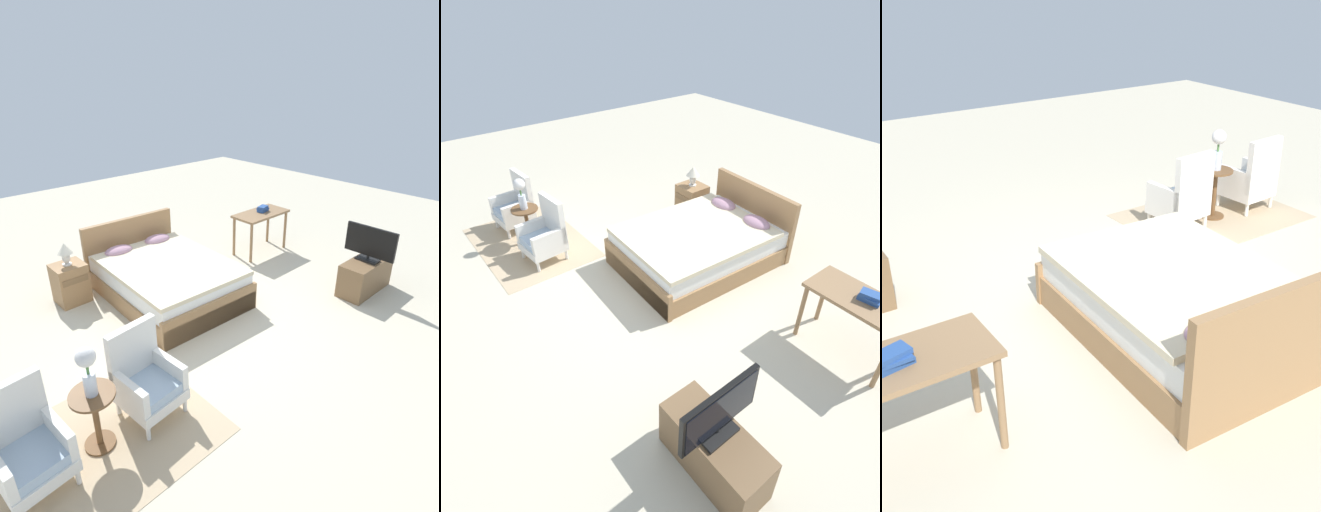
# 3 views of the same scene
# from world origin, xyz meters

# --- Properties ---
(ground_plane) EXTENTS (16.00, 16.00, 0.00)m
(ground_plane) POSITION_xyz_m (0.00, 0.00, 0.00)
(ground_plane) COLOR beige
(floor_rug) EXTENTS (2.10, 1.50, 0.01)m
(floor_rug) POSITION_xyz_m (-2.07, -0.87, 0.00)
(floor_rug) COLOR tan
(floor_rug) RESTS_ON ground_plane
(bed) EXTENTS (1.68, 2.27, 0.96)m
(bed) POSITION_xyz_m (-0.03, 0.90, 0.30)
(bed) COLOR #997047
(bed) RESTS_ON ground_plane
(armchair_by_window_left) EXTENTS (0.58, 0.58, 0.92)m
(armchair_by_window_left) POSITION_xyz_m (-2.63, -0.81, 0.38)
(armchair_by_window_left) COLOR white
(armchair_by_window_left) RESTS_ON floor_rug
(armchair_by_window_right) EXTENTS (0.58, 0.58, 0.92)m
(armchair_by_window_right) POSITION_xyz_m (-1.51, -0.81, 0.38)
(armchair_by_window_right) COLOR white
(armchair_by_window_right) RESTS_ON floor_rug
(side_table) EXTENTS (0.40, 0.40, 0.60)m
(side_table) POSITION_xyz_m (-2.07, -0.86, 0.38)
(side_table) COLOR brown
(side_table) RESTS_ON ground_plane
(flower_vase) EXTENTS (0.17, 0.17, 0.48)m
(flower_vase) POSITION_xyz_m (-2.07, -0.86, 0.89)
(flower_vase) COLOR silver
(flower_vase) RESTS_ON side_table
(nightstand) EXTENTS (0.44, 0.41, 0.59)m
(nightstand) POSITION_xyz_m (-1.13, 1.70, 0.30)
(nightstand) COLOR #997047
(nightstand) RESTS_ON ground_plane
(table_lamp) EXTENTS (0.22, 0.22, 0.33)m
(table_lamp) POSITION_xyz_m (-1.13, 1.70, 0.81)
(table_lamp) COLOR silver
(table_lamp) RESTS_ON nightstand
(tv_stand) EXTENTS (0.96, 0.40, 0.51)m
(tv_stand) POSITION_xyz_m (2.27, -1.08, 0.26)
(tv_stand) COLOR brown
(tv_stand) RESTS_ON ground_plane
(tv_flatscreen) EXTENTS (0.20, 0.77, 0.52)m
(tv_flatscreen) POSITION_xyz_m (2.28, -1.08, 0.78)
(tv_flatscreen) COLOR black
(tv_flatscreen) RESTS_ON tv_stand
(vanity_desk) EXTENTS (1.04, 0.52, 0.76)m
(vanity_desk) POSITION_xyz_m (2.22, 1.00, 0.65)
(vanity_desk) COLOR #8E6B47
(vanity_desk) RESTS_ON ground_plane
(book_stack) EXTENTS (0.23, 0.17, 0.10)m
(book_stack) POSITION_xyz_m (2.29, 1.02, 0.81)
(book_stack) COLOR #284C8E
(book_stack) RESTS_ON vanity_desk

